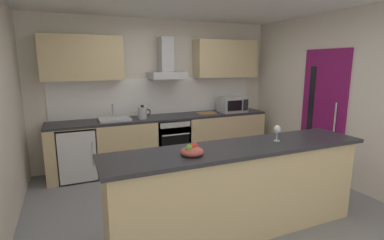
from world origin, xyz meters
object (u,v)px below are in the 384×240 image
Objects in this scene: sink at (114,119)px; chopping_board at (207,113)px; oven at (170,140)px; wine_glass at (277,130)px; refrigerator at (77,153)px; range_hood at (167,66)px; microwave at (232,104)px; kettle at (143,113)px; fruit_bowl at (192,151)px.

sink reaches higher than chopping_board.
wine_glass is (0.46, -2.32, 0.65)m from oven.
oven is 0.94× the size of refrigerator.
range_hood is at bearing 167.93° from chopping_board.
microwave is 1.73× the size of kettle.
sink is 1.68m from chopping_board.
sink reaches higher than refrigerator.
kettle is 1.22m from chopping_board.
range_hood is 2.12× the size of chopping_board.
fruit_bowl is at bearing -104.21° from oven.
fruit_bowl is at bearing -119.03° from chopping_board.
kettle reaches higher than refrigerator.
microwave reaches higher than oven.
kettle is (1.08, -0.03, 0.58)m from refrigerator.
refrigerator is 0.79m from sink.
microwave reaches higher than fruit_bowl.
kettle is (-0.50, -0.03, 0.55)m from oven.
refrigerator is 4.78× the size of wine_glass.
oven is at bearing 178.74° from microwave.
fruit_bowl is at bearing -128.22° from microwave.
sink is at bearing 1.28° from refrigerator.
wine_glass is at bearing -79.45° from range_hood.
sink is 0.47m from kettle.
microwave is at bearing -1.26° from oven.
refrigerator is at bearing 111.82° from fruit_bowl.
refrigerator is 2.67m from fruit_bowl.
wine_glass is 0.52× the size of chopping_board.
oven is at bearing 178.11° from chopping_board.
kettle is at bearing -179.53° from chopping_board.
range_hood is at bearing 4.79° from refrigerator.
microwave reaches higher than chopping_board.
microwave is 2.81× the size of wine_glass.
chopping_board is at bearing 0.47° from kettle.
range_hood is 3.27× the size of fruit_bowl.
sink is 1.73× the size of kettle.
chopping_board is at bearing -0.52° from refrigerator.
oven is 2.35× the size of chopping_board.
chopping_board is (-0.55, 0.00, -0.14)m from microwave.
oven is at bearing 0.10° from refrigerator.
microwave is at bearing -0.43° from chopping_board.
microwave is 2.24m from sink.
fruit_bowl reaches higher than chopping_board.
refrigerator is 1.23m from kettle.
range_hood is (0.97, 0.12, 0.86)m from sink.
range_hood is (0.00, 0.13, 1.33)m from oven.
wine_glass is at bearing 5.00° from fruit_bowl.
range_hood is at bearing 7.00° from sink.
oven is at bearing 75.79° from fruit_bowl.
sink reaches higher than fruit_bowl.
kettle is at bearing -176.14° from oven.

